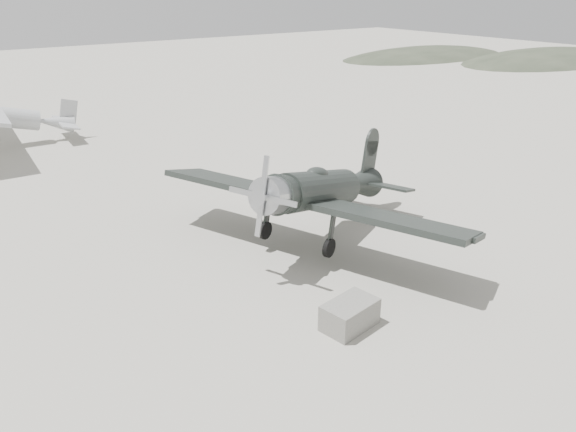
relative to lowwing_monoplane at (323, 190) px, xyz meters
name	(u,v)px	position (x,y,z in m)	size (l,w,h in m)	color
ground	(317,294)	(-2.66, -3.09, -2.07)	(160.00, 160.00, 0.00)	gray
hill_east_north	(551,60)	(57.34, 24.91, -2.07)	(36.00, 18.00, 6.00)	#2F3627
hill_northeast	(425,56)	(47.34, 36.91, -2.07)	(32.00, 16.00, 5.20)	#2F3627
lowwing_monoplane	(323,190)	(0.00, 0.00, 0.00)	(8.89, 11.94, 3.91)	black
equipment_block	(350,315)	(-3.07, -5.09, -1.66)	(1.61, 1.01, 0.81)	slate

